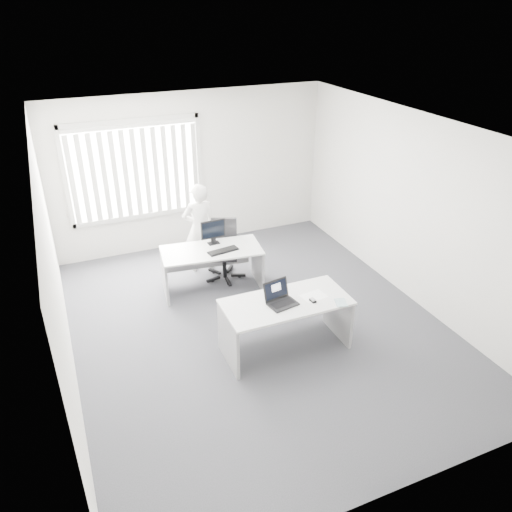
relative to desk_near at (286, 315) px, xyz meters
name	(u,v)px	position (x,y,z in m)	size (l,w,h in m)	color
ground	(257,325)	(-0.14, 0.62, -0.54)	(6.00, 6.00, 0.00)	#4D4E55
wall_back	(192,171)	(-0.14, 3.62, 0.86)	(5.00, 0.02, 2.80)	beige
wall_front	(402,383)	(-0.14, -2.38, 0.86)	(5.00, 0.02, 2.80)	beige
wall_left	(55,275)	(-2.64, 0.62, 0.86)	(0.02, 6.00, 2.80)	beige
wall_right	(412,209)	(2.36, 0.62, 0.86)	(0.02, 6.00, 2.80)	beige
ceiling	(257,130)	(-0.14, 0.62, 2.26)	(5.00, 6.00, 0.02)	white
window	(135,170)	(-1.14, 3.58, 1.01)	(2.32, 0.06, 1.76)	#B8B8B3
blinds	(136,173)	(-1.14, 3.52, 0.98)	(2.20, 0.10, 1.50)	silver
desk_near	(286,315)	(0.00, 0.00, 0.00)	(1.64, 0.78, 0.75)	silver
desk_far	(212,261)	(-0.39, 1.84, -0.03)	(1.62, 0.91, 0.70)	silver
office_chair	(225,260)	(-0.08, 2.14, -0.23)	(0.74, 0.74, 0.99)	black
person	(200,228)	(-0.36, 2.53, 0.23)	(0.56, 0.37, 1.54)	silver
laptop	(283,295)	(-0.08, -0.06, 0.35)	(0.36, 0.32, 0.28)	black
paper_sheet	(314,296)	(0.38, -0.03, 0.21)	(0.31, 0.22, 0.00)	white
mouse	(313,300)	(0.31, -0.14, 0.23)	(0.06, 0.09, 0.04)	#A9A9AB
booklet	(341,303)	(0.62, -0.31, 0.21)	(0.14, 0.19, 0.01)	white
keyboard	(223,251)	(-0.25, 1.70, 0.18)	(0.48, 0.16, 0.02)	black
monitor	(213,232)	(-0.29, 2.02, 0.37)	(0.40, 0.12, 0.40)	black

